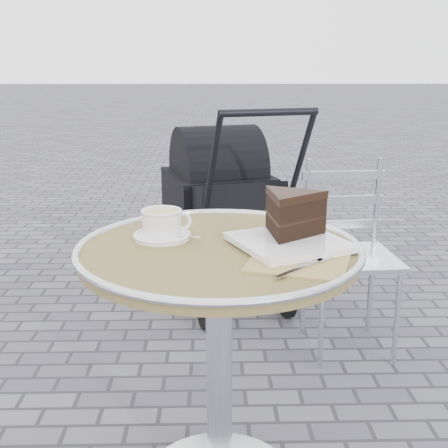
{
  "coord_description": "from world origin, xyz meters",
  "views": [
    {
      "loc": [
        -0.02,
        -1.34,
        1.17
      ],
      "look_at": [
        0.01,
        0.03,
        0.78
      ],
      "focal_mm": 45.0,
      "sensor_mm": 36.0,
      "label": 1
    }
  ],
  "objects_px": {
    "cappuccino_set": "(163,226)",
    "baby_stroller": "(224,211)",
    "bistro_chair": "(346,233)",
    "cafe_table": "(219,307)",
    "cake_plate_set": "(291,220)"
  },
  "relations": [
    {
      "from": "baby_stroller",
      "to": "bistro_chair",
      "type": "bearing_deg",
      "value": -62.23
    },
    {
      "from": "bistro_chair",
      "to": "baby_stroller",
      "type": "xyz_separation_m",
      "value": [
        -0.5,
        0.52,
        -0.04
      ]
    },
    {
      "from": "cake_plate_set",
      "to": "bistro_chair",
      "type": "xyz_separation_m",
      "value": [
        0.37,
        0.89,
        -0.3
      ]
    },
    {
      "from": "cake_plate_set",
      "to": "baby_stroller",
      "type": "relative_size",
      "value": 0.39
    },
    {
      "from": "cafe_table",
      "to": "bistro_chair",
      "type": "distance_m",
      "value": 1.06
    },
    {
      "from": "cappuccino_set",
      "to": "baby_stroller",
      "type": "relative_size",
      "value": 0.16
    },
    {
      "from": "cappuccino_set",
      "to": "baby_stroller",
      "type": "bearing_deg",
      "value": 67.5
    },
    {
      "from": "cafe_table",
      "to": "cappuccino_set",
      "type": "relative_size",
      "value": 4.36
    },
    {
      "from": "bistro_chair",
      "to": "cafe_table",
      "type": "bearing_deg",
      "value": -125.11
    },
    {
      "from": "bistro_chair",
      "to": "cappuccino_set",
      "type": "bearing_deg",
      "value": -133.76
    },
    {
      "from": "cappuccino_set",
      "to": "baby_stroller",
      "type": "xyz_separation_m",
      "value": [
        0.19,
        1.36,
        -0.31
      ]
    },
    {
      "from": "baby_stroller",
      "to": "cappuccino_set",
      "type": "bearing_deg",
      "value": -114.06
    },
    {
      "from": "baby_stroller",
      "to": "cake_plate_set",
      "type": "bearing_deg",
      "value": -100.53
    },
    {
      "from": "cappuccino_set",
      "to": "cake_plate_set",
      "type": "bearing_deg",
      "value": -23.93
    },
    {
      "from": "cafe_table",
      "to": "bistro_chair",
      "type": "relative_size",
      "value": 0.93
    }
  ]
}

